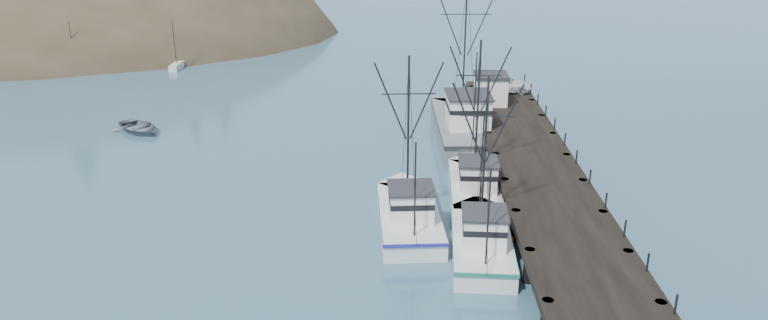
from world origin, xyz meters
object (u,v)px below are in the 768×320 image
trawler_near (481,240)px  trawler_far (475,186)px  motorboat (140,132)px  pier (531,158)px  work_vessel (464,124)px  pier_shed (491,89)px  pickup_truck (506,84)px  trawler_mid (409,213)px

trawler_near → trawler_far: size_ratio=0.96×
motorboat → pier: bearing=-65.3°
work_vessel → motorboat: 29.17m
work_vessel → pier_shed: 5.37m
pier → pickup_truck: (0.53, 18.00, 1.03)m
pickup_truck → trawler_mid: bearing=167.4°
pier → pier_shed: 13.77m
motorboat → trawler_far: bearing=-73.6°
pier_shed → motorboat: bearing=-174.2°
pier_shed → pickup_truck: 4.92m
trawler_near → pickup_truck: trawler_near is taller
pier → motorboat: bearing=162.8°
pier → work_vessel: size_ratio=2.65×
trawler_mid → trawler_near: bearing=-39.5°
trawler_far → pickup_truck: bearing=77.1°
trawler_mid → motorboat: 30.52m
trawler_far → pickup_truck: 22.15m
trawler_mid → trawler_far: bearing=45.0°
pier → motorboat: 34.92m
pier_shed → trawler_near: bearing=-97.4°
trawler_near → pier_shed: 25.60m
pier_shed → motorboat: size_ratio=0.60×
trawler_mid → pickup_truck: bearing=69.9°
trawler_mid → work_vessel: 18.31m
trawler_mid → pickup_truck: trawler_mid is taller
pier → pickup_truck: bearing=88.3°
pier → trawler_far: (-4.39, -3.51, -0.87)m
trawler_far → motorboat: bearing=154.4°
pickup_truck → pier: bearing=-174.2°
trawler_mid → pier_shed: trawler_mid is taller
trawler_mid → pier_shed: (7.56, 21.75, 2.60)m
trawler_mid → pickup_truck: (9.59, 26.17, 1.90)m
pickup_truck → trawler_near: bearing=177.3°
trawler_far → motorboat: (-28.93, 13.83, -0.82)m
trawler_far → pier_shed: (2.89, 17.09, 2.60)m
trawler_near → pickup_truck: bearing=79.8°
pier → pier_shed: size_ratio=13.75×
pier → trawler_mid: (-9.06, -8.17, -0.87)m
pier → work_vessel: bearing=113.8°
trawler_near → trawler_mid: size_ratio=0.95×
trawler_far → pier_shed: bearing=80.4°
work_vessel → trawler_mid: bearing=-105.4°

